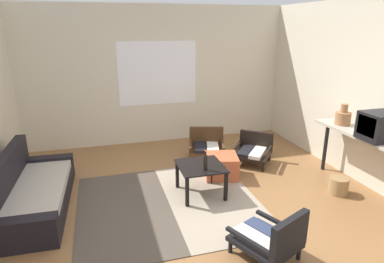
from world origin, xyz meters
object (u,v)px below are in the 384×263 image
object	(u,v)px
coffee_table	(201,171)
ottoman_orange	(221,166)
armchair_by_window	(206,145)
armchair_corner	(253,149)
couch	(30,193)
console_shelf	(366,141)
armchair_striped_foreground	(272,238)
clay_vase	(343,117)
wicker_basket	(338,186)
crt_television	(382,126)
glass_bottle	(205,162)

from	to	relation	value
coffee_table	ottoman_orange	distance (m)	0.69
armchair_by_window	armchair_corner	size ratio (longest dim) A/B	0.89
couch	coffee_table	world-z (taller)	couch
ottoman_orange	console_shelf	size ratio (longest dim) A/B	0.29
couch	armchair_striped_foreground	distance (m)	3.08
armchair_by_window	armchair_corner	distance (m)	0.83
console_shelf	clay_vase	size ratio (longest dim) A/B	5.36
clay_vase	ottoman_orange	bearing A→B (deg)	164.11
ottoman_orange	clay_vase	world-z (taller)	clay_vase
coffee_table	ottoman_orange	bearing A→B (deg)	43.33
couch	wicker_basket	distance (m)	4.22
coffee_table	clay_vase	size ratio (longest dim) A/B	2.01
crt_television	armchair_by_window	bearing A→B (deg)	130.36
armchair_striped_foreground	console_shelf	world-z (taller)	console_shelf
clay_vase	wicker_basket	xyz separation A→B (m)	(-0.33, -0.48, -0.86)
armchair_striped_foreground	clay_vase	distance (m)	2.56
clay_vase	wicker_basket	size ratio (longest dim) A/B	1.19
coffee_table	armchair_by_window	world-z (taller)	armchair_by_window
clay_vase	armchair_corner	bearing A→B (deg)	138.19
ottoman_orange	wicker_basket	xyz separation A→B (m)	(1.42, -0.98, -0.06)
armchair_corner	console_shelf	distance (m)	1.80
armchair_striped_foreground	armchair_corner	xyz separation A→B (m)	(0.95, 2.38, -0.02)
armchair_corner	ottoman_orange	distance (m)	0.85
couch	ottoman_orange	bearing A→B (deg)	4.56
glass_bottle	crt_television	bearing A→B (deg)	-14.81
couch	coffee_table	xyz separation A→B (m)	(2.25, -0.24, 0.15)
crt_television	clay_vase	distance (m)	0.72
couch	glass_bottle	world-z (taller)	couch
coffee_table	console_shelf	xyz separation A→B (m)	(2.23, -0.53, 0.41)
couch	armchair_striped_foreground	xyz separation A→B (m)	(2.53, -1.76, 0.03)
coffee_table	armchair_by_window	size ratio (longest dim) A/B	0.85
couch	armchair_by_window	world-z (taller)	couch
coffee_table	armchair_striped_foreground	size ratio (longest dim) A/B	0.82
couch	clay_vase	xyz separation A→B (m)	(4.48, -0.28, 0.76)
glass_bottle	wicker_basket	world-z (taller)	glass_bottle
armchair_corner	armchair_by_window	bearing A→B (deg)	150.11
couch	clay_vase	world-z (taller)	clay_vase
crt_television	coffee_table	bearing A→B (deg)	161.37
glass_bottle	wicker_basket	size ratio (longest dim) A/B	1.00
armchair_striped_foreground	glass_bottle	xyz separation A→B (m)	(-0.27, 1.36, 0.30)
couch	wicker_basket	bearing A→B (deg)	-10.34
couch	console_shelf	bearing A→B (deg)	-9.77
coffee_table	ottoman_orange	world-z (taller)	coffee_table
armchair_corner	crt_television	distance (m)	2.06
console_shelf	clay_vase	bearing A→B (deg)	90.00
crt_television	clay_vase	size ratio (longest dim) A/B	1.58
couch	coffee_table	bearing A→B (deg)	-6.12
ottoman_orange	console_shelf	bearing A→B (deg)	-29.55
couch	armchair_by_window	bearing A→B (deg)	20.55
console_shelf	armchair_corner	bearing A→B (deg)	125.81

